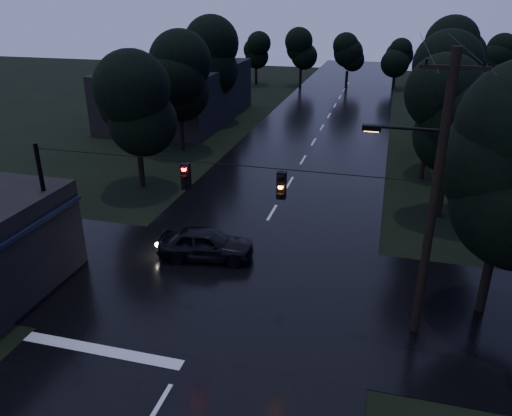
% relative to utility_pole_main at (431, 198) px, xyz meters
% --- Properties ---
extents(main_road, '(12.00, 120.00, 0.02)m').
position_rel_utility_pole_main_xyz_m(main_road, '(-7.41, 19.00, -5.26)').
color(main_road, black).
rests_on(main_road, ground).
extents(cross_street, '(60.00, 9.00, 0.02)m').
position_rel_utility_pole_main_xyz_m(cross_street, '(-7.41, 1.00, -5.26)').
color(cross_street, black).
rests_on(cross_street, ground).
extents(building_far_right, '(10.00, 14.00, 4.40)m').
position_rel_utility_pole_main_xyz_m(building_far_right, '(6.59, 23.00, -3.06)').
color(building_far_right, black).
rests_on(building_far_right, ground).
extents(building_far_left, '(10.00, 16.00, 5.00)m').
position_rel_utility_pole_main_xyz_m(building_far_left, '(-21.41, 29.00, -2.76)').
color(building_far_left, black).
rests_on(building_far_left, ground).
extents(utility_pole_main, '(3.50, 0.30, 10.00)m').
position_rel_utility_pole_main_xyz_m(utility_pole_main, '(0.00, 0.00, 0.00)').
color(utility_pole_main, black).
rests_on(utility_pole_main, ground).
extents(utility_pole_far, '(2.00, 0.30, 7.50)m').
position_rel_utility_pole_main_xyz_m(utility_pole_far, '(0.89, 17.00, -1.38)').
color(utility_pole_far, black).
rests_on(utility_pole_far, ground).
extents(anchor_pole_left, '(0.18, 0.18, 6.00)m').
position_rel_utility_pole_main_xyz_m(anchor_pole_left, '(-14.91, 0.00, -2.26)').
color(anchor_pole_left, black).
rests_on(anchor_pole_left, ground).
extents(span_signals, '(15.00, 0.37, 1.12)m').
position_rel_utility_pole_main_xyz_m(span_signals, '(-6.85, -0.01, -0.01)').
color(span_signals, black).
rests_on(span_signals, ground).
extents(tree_corner_near, '(4.48, 4.48, 9.44)m').
position_rel_utility_pole_main_xyz_m(tree_corner_near, '(2.59, 2.00, 0.74)').
color(tree_corner_near, black).
rests_on(tree_corner_near, ground).
extents(tree_left_a, '(3.92, 3.92, 8.26)m').
position_rel_utility_pole_main_xyz_m(tree_left_a, '(-16.41, 11.00, -0.02)').
color(tree_left_a, black).
rests_on(tree_left_a, ground).
extents(tree_left_b, '(4.20, 4.20, 8.85)m').
position_rel_utility_pole_main_xyz_m(tree_left_b, '(-17.01, 19.00, 0.36)').
color(tree_left_b, black).
rests_on(tree_left_b, ground).
extents(tree_left_c, '(4.48, 4.48, 9.44)m').
position_rel_utility_pole_main_xyz_m(tree_left_c, '(-17.61, 29.00, 0.74)').
color(tree_left_c, black).
rests_on(tree_left_c, ground).
extents(tree_right_a, '(4.20, 4.20, 8.85)m').
position_rel_utility_pole_main_xyz_m(tree_right_a, '(1.59, 11.00, 0.36)').
color(tree_right_a, black).
rests_on(tree_right_a, ground).
extents(tree_right_b, '(4.48, 4.48, 9.44)m').
position_rel_utility_pole_main_xyz_m(tree_right_b, '(2.19, 19.00, 0.74)').
color(tree_right_b, black).
rests_on(tree_right_b, ground).
extents(tree_right_c, '(4.76, 4.76, 10.03)m').
position_rel_utility_pole_main_xyz_m(tree_right_c, '(2.79, 29.00, 1.11)').
color(tree_right_c, black).
rests_on(tree_right_c, ground).
extents(car, '(4.61, 2.36, 1.50)m').
position_rel_utility_pole_main_xyz_m(car, '(-9.19, 3.20, -4.51)').
color(car, black).
rests_on(car, ground).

